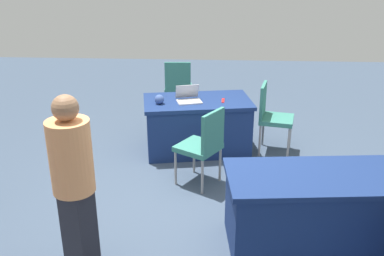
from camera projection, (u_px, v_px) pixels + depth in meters
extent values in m
plane|color=#3D4C60|center=(193.00, 203.00, 4.69)|extent=(14.40, 14.40, 0.00)
cube|color=navy|center=(197.00, 102.00, 5.76)|extent=(1.57, 1.06, 0.05)
cube|color=navy|center=(197.00, 127.00, 5.89)|extent=(1.50, 1.02, 0.68)
cube|color=navy|center=(327.00, 177.00, 3.76)|extent=(1.84, 0.93, 0.05)
cube|color=navy|center=(322.00, 212.00, 3.90)|extent=(1.77, 0.90, 0.68)
cylinder|color=#9E9993|center=(176.00, 168.00, 5.00)|extent=(0.03, 0.03, 0.43)
cylinder|color=#9E9993|center=(194.00, 157.00, 5.29)|extent=(0.03, 0.03, 0.43)
cylinder|color=#9E9993|center=(202.00, 177.00, 4.80)|extent=(0.03, 0.03, 0.43)
cylinder|color=#9E9993|center=(220.00, 164.00, 5.09)|extent=(0.03, 0.03, 0.43)
cube|color=#387F70|center=(198.00, 147.00, 4.95)|extent=(0.61, 0.61, 0.06)
cube|color=#387F70|center=(213.00, 131.00, 4.75)|extent=(0.25, 0.38, 0.45)
cylinder|color=#9E9993|center=(290.00, 133.00, 5.98)|extent=(0.03, 0.03, 0.45)
cylinder|color=#9E9993|center=(288.00, 144.00, 5.64)|extent=(0.03, 0.03, 0.45)
cylinder|color=#9E9993|center=(263.00, 130.00, 6.08)|extent=(0.03, 0.03, 0.45)
cylinder|color=#9E9993|center=(260.00, 141.00, 5.74)|extent=(0.03, 0.03, 0.45)
cube|color=#387F70|center=(277.00, 119.00, 5.76)|extent=(0.52, 0.52, 0.06)
cube|color=#387F70|center=(263.00, 100.00, 5.72)|extent=(0.13, 0.42, 0.45)
cylinder|color=#9E9993|center=(168.00, 99.00, 7.40)|extent=(0.03, 0.03, 0.47)
cylinder|color=#9E9993|center=(190.00, 99.00, 7.40)|extent=(0.03, 0.03, 0.47)
cylinder|color=#9E9993|center=(167.00, 106.00, 7.05)|extent=(0.03, 0.03, 0.47)
cylinder|color=#9E9993|center=(190.00, 106.00, 7.05)|extent=(0.03, 0.03, 0.47)
cube|color=#387F70|center=(178.00, 88.00, 7.13)|extent=(0.46, 0.46, 0.06)
cube|color=#387F70|center=(178.00, 76.00, 6.85)|extent=(0.42, 0.06, 0.45)
cube|color=#26262D|center=(79.00, 230.00, 3.58)|extent=(0.33, 0.31, 0.76)
cylinder|color=#F49E60|center=(71.00, 157.00, 3.33)|extent=(0.47, 0.47, 0.60)
sphere|color=#936B4C|center=(65.00, 108.00, 3.18)|extent=(0.21, 0.21, 0.21)
cube|color=silver|center=(189.00, 102.00, 5.65)|extent=(0.37, 0.30, 0.02)
cube|color=#B7B7BC|center=(187.00, 91.00, 5.75)|extent=(0.32, 0.16, 0.19)
sphere|color=#3F5999|center=(159.00, 99.00, 5.57)|extent=(0.12, 0.12, 0.12)
cube|color=red|center=(223.00, 100.00, 5.71)|extent=(0.04, 0.18, 0.01)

